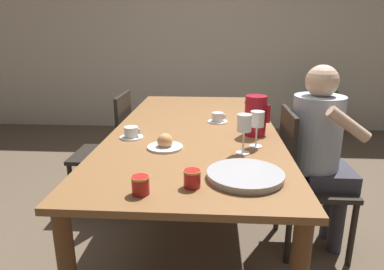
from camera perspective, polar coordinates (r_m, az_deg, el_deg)
The scene contains 16 objects.
ground_plane at distance 2.49m, azimuth 0.49°, elevation -16.21°, with size 20.00×20.00×0.00m, color brown.
wall_back at distance 4.86m, azimuth 2.46°, elevation 16.28°, with size 10.00×0.06×2.60m.
dining_table at distance 2.19m, azimuth 0.54°, elevation -1.00°, with size 1.00×2.12×0.77m.
chair_person_side at distance 2.26m, azimuth 18.19°, elevation -6.81°, with size 0.42×0.42×0.91m.
chair_opposite at distance 2.74m, azimuth -13.50°, elevation -2.20°, with size 0.42×0.42×0.91m.
person_seated at distance 2.24m, azimuth 20.69°, elevation -1.46°, with size 0.39×0.41×1.18m.
red_pitcher at distance 2.02m, azimuth 10.53°, elevation 3.24°, with size 0.15×0.13×0.23m.
wine_glass_water at distance 1.80m, azimuth 10.82°, elevation 2.36°, with size 0.07×0.07×0.19m.
wine_glass_juice at distance 1.69m, azimuth 8.68°, elevation 1.63°, with size 0.07×0.07×0.20m.
teacup_near_person at distance 1.98m, azimuth -10.08°, elevation 0.30°, with size 0.13×0.13×0.07m.
teacup_across at distance 2.30m, azimuth 4.31°, elevation 2.82°, with size 0.13×0.13×0.07m.
serving_tray at distance 1.44m, azimuth 8.86°, elevation -6.65°, with size 0.32×0.32×0.03m.
bread_plate at distance 1.79m, azimuth -4.52°, elevation -1.46°, with size 0.18×0.18×0.08m.
jam_jar_amber at distance 1.31m, azimuth -8.58°, elevation -8.12°, with size 0.07×0.07×0.07m.
jam_jar_red at distance 1.35m, azimuth 0.02°, elevation -7.14°, with size 0.07×0.07×0.07m.
potted_plant at distance 4.57m, azimuth 20.70°, elevation 4.67°, with size 0.42×0.42×0.75m.
Camera 1 is at (0.11, -2.08, 1.36)m, focal length 32.00 mm.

